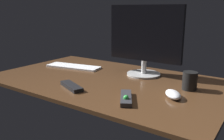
{
  "coord_description": "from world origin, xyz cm",
  "views": [
    {
      "loc": [
        82.57,
        -114.53,
        43.4
      ],
      "look_at": [
        3.47,
        0.37,
        8.0
      ],
      "focal_mm": 38.64,
      "sensor_mm": 36.0,
      "label": 1
    }
  ],
  "objects_px": {
    "keyboard": "(73,67)",
    "computer_mouse": "(173,94)",
    "monitor": "(145,38)",
    "media_remote": "(126,98)",
    "coffee_mug": "(190,81)",
    "tv_remote": "(71,86)"
  },
  "relations": [
    {
      "from": "keyboard",
      "to": "media_remote",
      "type": "height_order",
      "value": "media_remote"
    },
    {
      "from": "keyboard",
      "to": "tv_remote",
      "type": "xyz_separation_m",
      "value": [
        0.32,
        -0.35,
        0.0
      ]
    },
    {
      "from": "monitor",
      "to": "keyboard",
      "type": "height_order",
      "value": "monitor"
    },
    {
      "from": "media_remote",
      "to": "tv_remote",
      "type": "bearing_deg",
      "value": -119.4
    },
    {
      "from": "keyboard",
      "to": "computer_mouse",
      "type": "distance_m",
      "value": 0.85
    },
    {
      "from": "tv_remote",
      "to": "coffee_mug",
      "type": "bearing_deg",
      "value": 55.17
    },
    {
      "from": "media_remote",
      "to": "keyboard",
      "type": "bearing_deg",
      "value": -148.92
    },
    {
      "from": "monitor",
      "to": "computer_mouse",
      "type": "xyz_separation_m",
      "value": [
        0.31,
        -0.29,
        -0.22
      ]
    },
    {
      "from": "keyboard",
      "to": "monitor",
      "type": "bearing_deg",
      "value": 1.12
    },
    {
      "from": "computer_mouse",
      "to": "media_remote",
      "type": "height_order",
      "value": "media_remote"
    },
    {
      "from": "monitor",
      "to": "coffee_mug",
      "type": "bearing_deg",
      "value": -20.24
    },
    {
      "from": "coffee_mug",
      "to": "monitor",
      "type": "bearing_deg",
      "value": 159.6
    },
    {
      "from": "coffee_mug",
      "to": "keyboard",
      "type": "bearing_deg",
      "value": 178.76
    },
    {
      "from": "monitor",
      "to": "media_remote",
      "type": "xyz_separation_m",
      "value": [
        0.14,
        -0.45,
        -0.23
      ]
    },
    {
      "from": "media_remote",
      "to": "coffee_mug",
      "type": "relative_size",
      "value": 1.93
    },
    {
      "from": "monitor",
      "to": "tv_remote",
      "type": "bearing_deg",
      "value": -113.04
    },
    {
      "from": "keyboard",
      "to": "coffee_mug",
      "type": "xyz_separation_m",
      "value": [
        0.85,
        -0.02,
        0.04
      ]
    },
    {
      "from": "keyboard",
      "to": "computer_mouse",
      "type": "bearing_deg",
      "value": -23.07
    },
    {
      "from": "media_remote",
      "to": "coffee_mug",
      "type": "height_order",
      "value": "coffee_mug"
    },
    {
      "from": "monitor",
      "to": "media_remote",
      "type": "relative_size",
      "value": 2.63
    },
    {
      "from": "keyboard",
      "to": "computer_mouse",
      "type": "height_order",
      "value": "computer_mouse"
    },
    {
      "from": "keyboard",
      "to": "coffee_mug",
      "type": "height_order",
      "value": "coffee_mug"
    }
  ]
}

